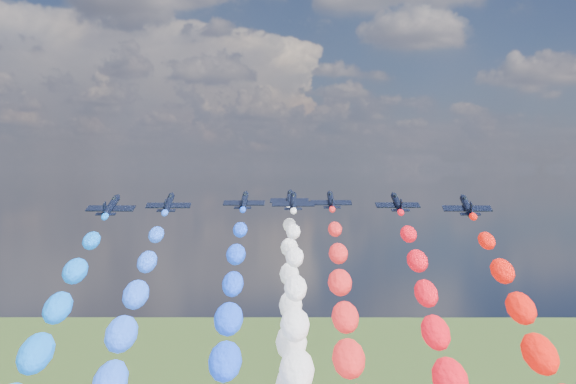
# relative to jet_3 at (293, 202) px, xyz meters

# --- Properties ---
(jet_0) EXTENTS (8.21, 10.98, 5.63)m
(jet_0) POSITION_rel_jet_3_xyz_m (-30.05, -15.79, 0.00)
(jet_0) COLOR black
(jet_1) EXTENTS (8.05, 10.86, 5.63)m
(jet_1) POSITION_rel_jet_3_xyz_m (-22.22, -5.87, 0.00)
(jet_1) COLOR black
(jet_2) EXTENTS (8.15, 10.94, 5.63)m
(jet_2) POSITION_rel_jet_3_xyz_m (-9.37, 3.66, 0.00)
(jet_2) COLOR black
(jet_3) EXTENTS (8.06, 10.87, 5.63)m
(jet_3) POSITION_rel_jet_3_xyz_m (0.00, 0.00, 0.00)
(jet_3) COLOR black
(jet_4) EXTENTS (8.43, 11.13, 5.63)m
(jet_4) POSITION_rel_jet_3_xyz_m (-0.73, 14.43, 0.00)
(jet_4) COLOR black
(jet_5) EXTENTS (7.97, 10.81, 5.63)m
(jet_5) POSITION_rel_jet_3_xyz_m (7.29, 4.99, 0.00)
(jet_5) COLOR black
(jet_6) EXTENTS (8.25, 11.00, 5.63)m
(jet_6) POSITION_rel_jet_3_xyz_m (18.64, -4.69, 0.00)
(jet_6) COLOR black
(jet_7) EXTENTS (8.52, 11.20, 5.63)m
(jet_7) POSITION_rel_jet_3_xyz_m (28.44, -15.79, 0.00)
(jet_7) COLOR black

